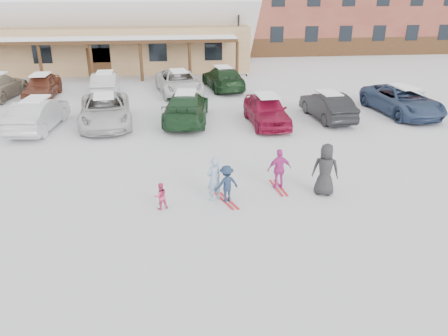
{
  "coord_description": "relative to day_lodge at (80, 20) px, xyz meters",
  "views": [
    {
      "loc": [
        -1.27,
        -12.57,
        6.78
      ],
      "look_at": [
        0.3,
        1.0,
        1.0
      ],
      "focal_mm": 35.0,
      "sensor_mm": 36.0,
      "label": 1
    }
  ],
  "objects": [
    {
      "name": "day_lodge",
      "position": [
        0.0,
        0.0,
        0.0
      ],
      "size": [
        29.12,
        12.5,
        10.38
      ],
      "color": "tan",
      "rests_on": "ground"
    },
    {
      "name": "parked_car_5",
      "position": [
        15.89,
        -18.43,
        -3.22
      ],
      "size": [
        1.96,
        4.53,
        1.45
      ],
      "primitive_type": "imported",
      "rotation": [
        0.0,
        0.0,
        3.24
      ],
      "color": "black",
      "rests_on": "ground"
    },
    {
      "name": "parked_car_8",
      "position": [
        -0.65,
        -11.66,
        -3.19
      ],
      "size": [
        1.79,
        4.41,
        1.5
      ],
      "primitive_type": "imported",
      "rotation": [
        0.0,
        0.0,
        0.0
      ],
      "color": "brown",
      "rests_on": "ground"
    },
    {
      "name": "child_magenta",
      "position": [
        11.3,
        -26.68,
        -3.2
      ],
      "size": [
        0.91,
        0.45,
        1.49
      ],
      "primitive_type": "imported",
      "rotation": [
        0.0,
        0.0,
        3.25
      ],
      "color": "#C43192",
      "rests_on": "ground"
    },
    {
      "name": "skis_child_navy",
      "position": [
        9.33,
        -27.48,
        -3.93
      ],
      "size": [
        0.65,
        1.39,
        0.03
      ],
      "primitive_type": "cube",
      "rotation": [
        0.0,
        0.0,
        3.48
      ],
      "color": "red",
      "rests_on": "ground"
    },
    {
      "name": "child_navy",
      "position": [
        9.33,
        -27.48,
        -3.3
      ],
      "size": [
        0.95,
        0.73,
        1.29
      ],
      "primitive_type": "imported",
      "rotation": [
        0.0,
        0.0,
        3.48
      ],
      "color": "#1B2B46",
      "rests_on": "ground"
    },
    {
      "name": "parked_car_6",
      "position": [
        20.37,
        -17.92,
        -3.17
      ],
      "size": [
        3.12,
        5.79,
        1.54
      ],
      "primitive_type": "imported",
      "rotation": [
        0.0,
        0.0,
        0.1
      ],
      "color": "navy",
      "rests_on": "ground"
    },
    {
      "name": "parked_car_3",
      "position": [
        8.33,
        -18.04,
        -3.16
      ],
      "size": [
        2.8,
        5.63,
        1.57
      ],
      "primitive_type": "imported",
      "rotation": [
        0.0,
        0.0,
        3.03
      ],
      "color": "#1C3E21",
      "rests_on": "ground"
    },
    {
      "name": "parked_car_11",
      "position": [
        11.15,
        -10.5,
        -3.18
      ],
      "size": [
        2.88,
        5.51,
        1.52
      ],
      "primitive_type": "imported",
      "rotation": [
        0.0,
        0.0,
        3.29
      ],
      "color": "black",
      "rests_on": "ground"
    },
    {
      "name": "skis_child_magenta",
      "position": [
        11.3,
        -26.68,
        -3.93
      ],
      "size": [
        0.35,
        1.41,
        0.03
      ],
      "primitive_type": "cube",
      "rotation": [
        0.0,
        0.0,
        3.25
      ],
      "color": "red",
      "rests_on": "ground"
    },
    {
      "name": "adult_skier",
      "position": [
        8.92,
        -27.33,
        -3.17
      ],
      "size": [
        0.67,
        0.6,
        1.54
      ],
      "primitive_type": "imported",
      "rotation": [
        0.0,
        0.0,
        3.66
      ],
      "color": "#83A0C0",
      "rests_on": "ground"
    },
    {
      "name": "lamp_post",
      "position": [
        13.18,
        -3.69,
        -0.11
      ],
      "size": [
        0.5,
        0.25,
        6.84
      ],
      "color": "black",
      "rests_on": "ground"
    },
    {
      "name": "parked_car_1",
      "position": [
        0.93,
        -18.54,
        -3.16
      ],
      "size": [
        2.11,
        4.91,
        1.57
      ],
      "primitive_type": "imported",
      "rotation": [
        0.0,
        0.0,
        3.05
      ],
      "color": "#B7B7BC",
      "rests_on": "ground"
    },
    {
      "name": "toddler_red",
      "position": [
        7.14,
        -27.76,
        -3.49
      ],
      "size": [
        0.53,
        0.47,
        0.91
      ],
      "primitive_type": "imported",
      "rotation": [
        0.0,
        0.0,
        3.46
      ],
      "color": "#CB3664",
      "rests_on": "ground"
    },
    {
      "name": "ground",
      "position": [
        9.0,
        -27.96,
        -3.94
      ],
      "size": [
        160.0,
        160.0,
        0.0
      ],
      "primitive_type": "plane",
      "color": "silver",
      "rests_on": "ground"
    },
    {
      "name": "parked_car_10",
      "position": [
        8.08,
        -11.67,
        -3.17
      ],
      "size": [
        3.42,
        5.89,
        1.54
      ],
      "primitive_type": "imported",
      "rotation": [
        0.0,
        0.0,
        0.16
      ],
      "color": "white",
      "rests_on": "ground"
    },
    {
      "name": "parked_car_9",
      "position": [
        3.28,
        -11.24,
        -3.21
      ],
      "size": [
        1.77,
        4.53,
        1.47
      ],
      "primitive_type": "imported",
      "rotation": [
        0.0,
        0.0,
        3.19
      ],
      "color": "#B4B4B8",
      "rests_on": "ground"
    },
    {
      "name": "parked_car_2",
      "position": [
        4.15,
        -18.08,
        -3.18
      ],
      "size": [
        3.2,
        5.77,
        1.53
      ],
      "primitive_type": "imported",
      "rotation": [
        0.0,
        0.0,
        0.12
      ],
      "color": "silver",
      "rests_on": "ground"
    },
    {
      "name": "parked_car_4",
      "position": [
        12.43,
        -19.02,
        -3.17
      ],
      "size": [
        2.0,
        4.6,
        1.54
      ],
      "primitive_type": "imported",
      "rotation": [
        0.0,
        0.0,
        0.04
      ],
      "color": "maroon",
      "rests_on": "ground"
    },
    {
      "name": "bystander_dark",
      "position": [
        12.75,
        -27.33,
        -3.02
      ],
      "size": [
        1.05,
        0.86,
        1.85
      ],
      "primitive_type": "imported",
      "rotation": [
        0.0,
        0.0,
        2.79
      ],
      "color": "#272629",
      "rests_on": "ground"
    }
  ]
}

